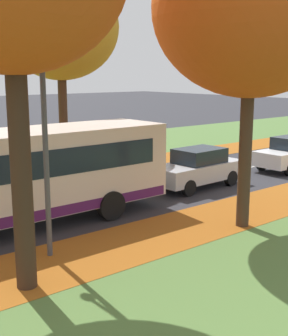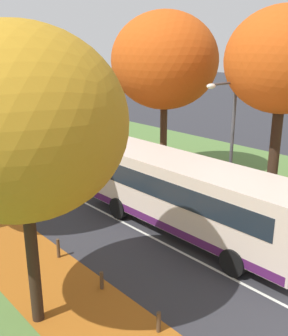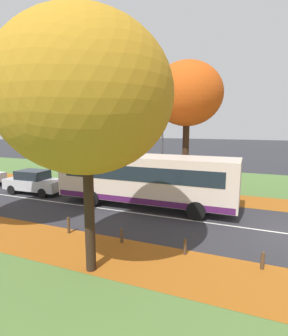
{
  "view_description": "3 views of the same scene",
  "coord_description": "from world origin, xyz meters",
  "px_view_note": "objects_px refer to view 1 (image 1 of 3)",
  "views": [
    {
      "loc": [
        14.47,
        2.41,
        4.7
      ],
      "look_at": [
        1.99,
        12.67,
        1.4
      ],
      "focal_mm": 50.0,
      "sensor_mm": 36.0,
      "label": 1
    },
    {
      "loc": [
        -9.67,
        -1.82,
        7.38
      ],
      "look_at": [
        1.88,
        11.1,
        1.91
      ],
      "focal_mm": 42.0,
      "sensor_mm": 36.0,
      "label": 2
    },
    {
      "loc": [
        -12.45,
        2.44,
        4.71
      ],
      "look_at": [
        1.66,
        8.17,
        2.21
      ],
      "focal_mm": 28.0,
      "sensor_mm": 36.0,
      "label": 3
    }
  ],
  "objects_px": {
    "bollard_sixth": "(0,181)",
    "bus": "(9,175)",
    "tree_left_mid": "(60,27)",
    "car_silver_lead": "(197,168)",
    "streetlamp_right": "(38,112)",
    "tree_right_mid": "(252,7)"
  },
  "relations": [
    {
      "from": "streetlamp_right",
      "to": "tree_left_mid",
      "type": "bearing_deg",
      "value": 147.09
    },
    {
      "from": "tree_right_mid",
      "to": "bus",
      "type": "relative_size",
      "value": 0.88
    },
    {
      "from": "tree_left_mid",
      "to": "streetlamp_right",
      "type": "bearing_deg",
      "value": -32.91
    },
    {
      "from": "streetlamp_right",
      "to": "bus",
      "type": "height_order",
      "value": "streetlamp_right"
    },
    {
      "from": "bollard_sixth",
      "to": "streetlamp_right",
      "type": "height_order",
      "value": "streetlamp_right"
    },
    {
      "from": "tree_right_mid",
      "to": "car_silver_lead",
      "type": "distance_m",
      "value": 7.69
    },
    {
      "from": "tree_left_mid",
      "to": "bollard_sixth",
      "type": "distance_m",
      "value": 7.87
    },
    {
      "from": "bollard_sixth",
      "to": "car_silver_lead",
      "type": "xyz_separation_m",
      "value": [
        4.75,
        6.58,
        0.45
      ]
    },
    {
      "from": "bollard_sixth",
      "to": "bus",
      "type": "xyz_separation_m",
      "value": [
        4.92,
        -1.66,
        1.34
      ]
    },
    {
      "from": "bus",
      "to": "car_silver_lead",
      "type": "height_order",
      "value": "bus"
    },
    {
      "from": "bollard_sixth",
      "to": "car_silver_lead",
      "type": "bearing_deg",
      "value": 54.2
    },
    {
      "from": "streetlamp_right",
      "to": "car_silver_lead",
      "type": "height_order",
      "value": "streetlamp_right"
    },
    {
      "from": "streetlamp_right",
      "to": "bus",
      "type": "xyz_separation_m",
      "value": [
        -2.33,
        0.13,
        -2.04
      ]
    },
    {
      "from": "tree_left_mid",
      "to": "bus",
      "type": "height_order",
      "value": "tree_left_mid"
    },
    {
      "from": "tree_left_mid",
      "to": "tree_right_mid",
      "type": "relative_size",
      "value": 1.02
    },
    {
      "from": "tree_left_mid",
      "to": "bus",
      "type": "bearing_deg",
      "value": -40.29
    },
    {
      "from": "bollard_sixth",
      "to": "bus",
      "type": "relative_size",
      "value": 0.07
    },
    {
      "from": "tree_left_mid",
      "to": "streetlamp_right",
      "type": "height_order",
      "value": "tree_left_mid"
    },
    {
      "from": "bus",
      "to": "car_silver_lead",
      "type": "xyz_separation_m",
      "value": [
        -0.17,
        8.25,
        -0.89
      ]
    },
    {
      "from": "tree_right_mid",
      "to": "bus",
      "type": "xyz_separation_m",
      "value": [
        -4.29,
        -5.68,
        -4.82
      ]
    },
    {
      "from": "tree_right_mid",
      "to": "bollard_sixth",
      "type": "bearing_deg",
      "value": -156.45
    },
    {
      "from": "tree_left_mid",
      "to": "car_silver_lead",
      "type": "distance_m",
      "value": 9.28
    }
  ]
}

